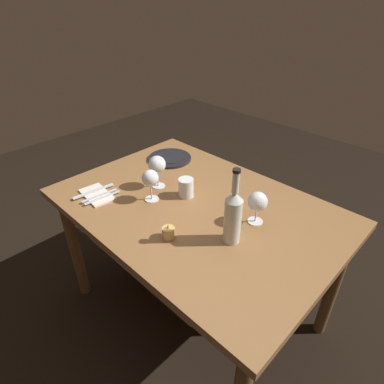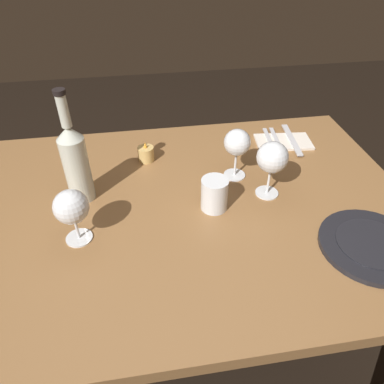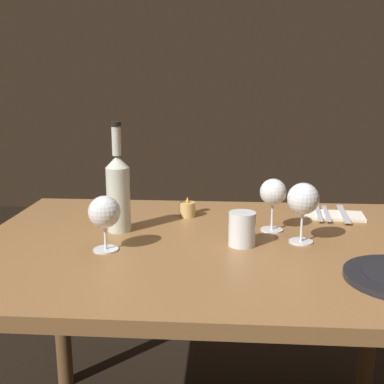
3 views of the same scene
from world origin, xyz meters
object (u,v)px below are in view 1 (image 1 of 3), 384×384
wine_glass_left (150,179)px  dinner_plate (170,158)px  wine_glass_right (257,202)px  folded_napkin (97,195)px  fork_outer (102,198)px  votive_candle (168,233)px  water_tumbler (186,188)px  wine_glass_centre (157,165)px  wine_bottle (233,215)px  fork_inner (100,196)px  table_knife (93,191)px

wine_glass_left → dinner_plate: 0.44m
wine_glass_left → wine_glass_right: bearing=-156.0°
folded_napkin → fork_outer: (-0.05, 0.00, 0.01)m
votive_candle → water_tumbler: bearing=-57.6°
water_tumbler → folded_napkin: (0.31, 0.30, -0.04)m
water_tumbler → fork_outer: 0.40m
wine_glass_right → fork_outer: (0.62, 0.36, -0.09)m
wine_glass_centre → dinner_plate: bearing=-53.1°
wine_bottle → wine_glass_left: bearing=4.3°
votive_candle → folded_napkin: votive_candle is taller
water_tumbler → dinner_plate: (0.35, -0.21, -0.03)m
wine_glass_centre → fork_inner: bearing=65.2°
wine_glass_left → water_tumbler: bearing=-124.3°
wine_bottle → votive_candle: bearing=40.7°
wine_glass_right → folded_napkin: (0.67, 0.36, -0.10)m
wine_glass_left → table_knife: size_ratio=0.74×
water_tumbler → dinner_plate: size_ratio=0.37×
wine_glass_centre → table_knife: size_ratio=0.79×
wine_glass_right → dinner_plate: (0.70, -0.14, -0.09)m
wine_bottle → fork_inner: bearing=17.1°
wine_glass_right → wine_glass_centre: (0.52, 0.10, 0.02)m
fork_outer → dinner_plate: bearing=-80.4°
dinner_plate → fork_inner: size_ratio=1.38×
votive_candle → table_knife: votive_candle is taller
wine_glass_left → fork_inner: size_ratio=0.87×
dinner_plate → table_knife: dinner_plate is taller
folded_napkin → dinner_plate: bearing=-86.0°
votive_candle → dinner_plate: size_ratio=0.27×
wine_glass_right → folded_napkin: size_ratio=0.73×
dinner_plate → fork_outer: size_ratio=1.38×
wine_glass_left → fork_outer: (0.17, 0.16, -0.10)m
wine_bottle → table_knife: wine_bottle is taller
wine_glass_left → wine_glass_centre: bearing=-55.2°
wine_glass_centre → votive_candle: size_ratio=2.49×
fork_inner → dinner_plate: bearing=-83.2°
wine_bottle → table_knife: 0.73m
folded_napkin → wine_glass_centre: bearing=-119.1°
wine_glass_right → water_tumbler: wine_glass_right is taller
votive_candle → fork_inner: bearing=4.3°
fork_inner → fork_outer: bearing=180.0°
wine_glass_right → fork_inner: 0.74m
wine_bottle → folded_napkin: (0.67, 0.20, -0.12)m
wine_bottle → fork_inner: size_ratio=1.78×
fork_outer → table_knife: 0.08m
wine_glass_right → fork_outer: bearing=30.5°
dinner_plate → fork_outer: 0.51m
wine_bottle → water_tumbler: bearing=-16.0°
wine_glass_centre → wine_bottle: bearing=172.7°
wine_bottle → votive_candle: wine_bottle is taller
water_tumbler → fork_inner: water_tumbler is taller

